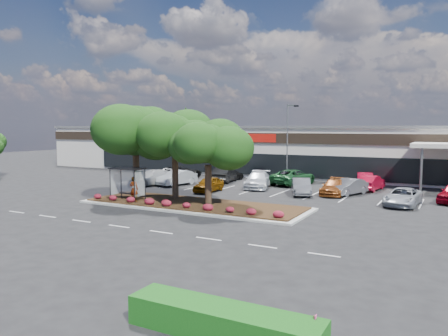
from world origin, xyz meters
The scene contains 29 objects.
ground centered at (0.00, 0.00, 0.00)m, with size 160.00×160.00×0.00m, color black.
retail_store centered at (0.06, 33.91, 3.15)m, with size 80.40×25.20×6.25m.
landscape_island centered at (-2.00, 4.00, 0.12)m, with size 18.00×6.00×0.26m.
lane_markings centered at (-0.14, 10.42, 0.01)m, with size 33.12×20.06×0.01m.
shrub_row centered at (-2.00, 1.90, 0.51)m, with size 17.00×0.80×0.50m, color maroon, non-canonical shape.
bus_shelter centered at (-7.50, 2.95, 2.31)m, with size 2.75×1.55×2.59m.
island_tree_west centered at (-8.00, 4.50, 4.21)m, with size 7.20×7.20×7.89m, color #14380D, non-canonical shape.
island_tree_mid centered at (-4.50, 5.20, 3.92)m, with size 6.60×6.60×7.32m, color #14380D, non-canonical shape.
island_tree_east centered at (-0.50, 3.70, 3.51)m, with size 5.80×5.80×6.50m, color #14380D, non-canonical shape.
hedge_south_east centered at (10.00, -13.50, 0.45)m, with size 6.00×1.30×0.90m, color #104913.
conifer_north_west centered at (-30.00, 46.00, 5.00)m, with size 4.40×4.40×10.00m, color #14380D.
person_waiting centered at (-6.47, 2.34, 1.25)m, with size 0.72×0.47×1.98m, color #594C47.
light_pole centered at (-0.12, 20.10, 3.74)m, with size 1.39×0.83×8.53m.
survey_stake centered at (12.58, -13.00, 0.65)m, with size 0.08×0.14×1.00m.
car_0 centered at (-12.36, 12.43, 0.80)m, with size 2.23×5.49×1.59m, color #B7B7B7.
car_1 centered at (-10.05, 13.57, 0.78)m, with size 1.65×4.73×1.56m, color #A0A6AC.
car_2 centered at (-4.75, 11.10, 0.72)m, with size 1.69×4.20×1.43m, color #6F3F05.
car_3 centered at (-1.70, 15.63, 0.81)m, with size 2.26×5.55×1.61m, color silver.
car_4 centered at (3.54, 13.47, 0.74)m, with size 1.57×4.50×1.48m, color #57585E.
car_5 centered at (6.19, 14.88, 0.70)m, with size 1.97×4.85×1.41m, color brown.
car_6 centered at (7.32, 15.36, 0.74)m, with size 1.56×4.47×1.47m, color #4D4E53.
car_7 centered at (12.26, 11.89, 0.69)m, with size 2.29×4.97×1.38m, color #9EA2A9.
car_9 centered at (-13.10, 18.75, 0.76)m, with size 2.54×5.50×1.53m, color black.
car_10 centered at (-6.79, 18.22, 0.84)m, with size 1.78×5.10×1.68m, color black.
car_11 centered at (-7.11, 19.73, 0.70)m, with size 1.66×4.13×1.41m, color black.
car_12 centered at (-0.21, 21.11, 0.74)m, with size 2.47×5.36×1.49m, color slate.
car_13 centered at (0.63, 19.62, 0.83)m, with size 2.75×5.96×1.66m, color #1C5328.
car_14 centered at (7.50, 22.30, 0.72)m, with size 1.51×4.34×1.43m, color maroon.
car_15 centered at (8.61, 19.33, 0.74)m, with size 1.57×4.50×1.48m, color #A00821.
Camera 1 is at (15.80, -24.29, 6.12)m, focal length 35.00 mm.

